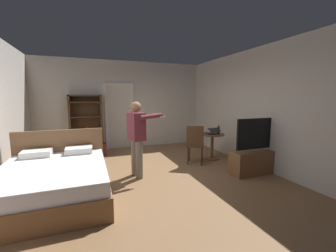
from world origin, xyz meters
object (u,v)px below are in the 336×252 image
(tv_flatscreen, at_px, (257,157))
(suitcase_dark, at_px, (96,150))
(bookshelf, at_px, (86,122))
(wooden_chair, at_px, (195,143))
(person_blue_shirt, at_px, (137,135))
(bottle_on_table, at_px, (218,130))
(bed, at_px, (55,180))
(side_table, at_px, (212,142))
(laptop, at_px, (212,132))

(tv_flatscreen, height_order, suitcase_dark, tv_flatscreen)
(bookshelf, height_order, tv_flatscreen, bookshelf)
(bookshelf, distance_m, wooden_chair, 3.42)
(bookshelf, height_order, person_blue_shirt, bookshelf)
(bookshelf, bearing_deg, bottle_on_table, -32.21)
(wooden_chair, xyz_separation_m, person_blue_shirt, (-1.55, -0.34, 0.37))
(tv_flatscreen, xyz_separation_m, wooden_chair, (-1.00, 1.05, 0.19))
(bookshelf, height_order, bottle_on_table, bookshelf)
(wooden_chair, relative_size, person_blue_shirt, 0.62)
(bed, bearing_deg, tv_flatscreen, -3.85)
(side_table, relative_size, wooden_chair, 0.71)
(wooden_chair, bearing_deg, tv_flatscreen, -46.51)
(person_blue_shirt, bearing_deg, bed, -163.65)
(bed, xyz_separation_m, side_table, (3.69, 1.00, 0.17))
(bed, height_order, side_table, bed)
(bed, distance_m, wooden_chair, 3.16)
(bookshelf, height_order, side_table, bookshelf)
(bottle_on_table, distance_m, suitcase_dark, 3.52)
(bed, bearing_deg, bookshelf, 80.63)
(wooden_chair, bearing_deg, bookshelf, 138.65)
(laptop, height_order, suitcase_dark, laptop)
(bookshelf, height_order, laptop, bookshelf)
(side_table, distance_m, wooden_chair, 0.68)
(bottle_on_table, bearing_deg, bookshelf, 147.79)
(bed, height_order, suitcase_dark, bed)
(side_table, height_order, bottle_on_table, bottle_on_table)
(bookshelf, relative_size, bottle_on_table, 7.10)
(person_blue_shirt, distance_m, suitcase_dark, 2.28)
(bottle_on_table, bearing_deg, laptop, 167.47)
(side_table, xyz_separation_m, bottle_on_table, (0.14, -0.08, 0.33))
(side_table, height_order, suitcase_dark, side_table)
(bookshelf, distance_m, tv_flatscreen, 4.88)
(bookshelf, bearing_deg, wooden_chair, -41.35)
(bed, distance_m, tv_flatscreen, 4.05)
(bottle_on_table, xyz_separation_m, person_blue_shirt, (-2.32, -0.48, 0.11))
(suitcase_dark, bearing_deg, bookshelf, 110.84)
(bottle_on_table, bearing_deg, suitcase_dark, 153.80)
(bed, xyz_separation_m, suitcase_dark, (0.72, 2.45, -0.13))
(bed, xyz_separation_m, bottle_on_table, (3.83, 0.92, 0.50))
(tv_flatscreen, bearing_deg, bottle_on_table, 100.25)
(side_table, height_order, wooden_chair, wooden_chair)
(bookshelf, bearing_deg, suitcase_dark, -68.72)
(tv_flatscreen, relative_size, laptop, 3.56)
(side_table, height_order, person_blue_shirt, person_blue_shirt)
(bed, height_order, person_blue_shirt, person_blue_shirt)
(wooden_chair, bearing_deg, bottle_on_table, 10.67)
(bed, relative_size, person_blue_shirt, 1.30)
(laptop, distance_m, person_blue_shirt, 2.23)
(laptop, relative_size, suitcase_dark, 0.60)
(side_table, relative_size, suitcase_dark, 1.19)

